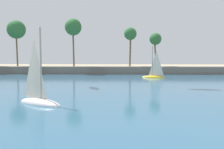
% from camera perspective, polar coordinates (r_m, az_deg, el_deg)
% --- Properties ---
extents(sea, '(220.00, 89.58, 0.06)m').
position_cam_1_polar(sea, '(53.73, 2.44, -0.14)').
color(sea, '#33607F').
rests_on(sea, ground).
extents(palm_headland, '(118.80, 6.43, 13.31)m').
position_cam_1_polar(palm_headland, '(58.48, 0.20, 4.42)').
color(palm_headland, slate).
rests_on(palm_headland, ground).
extents(sailboat_near_shore, '(4.80, 2.73, 6.67)m').
position_cam_1_polar(sailboat_near_shore, '(47.19, 9.97, -0.04)').
color(sailboat_near_shore, yellow).
rests_on(sailboat_near_shore, sea).
extents(sailboat_mid_bay, '(4.92, 3.79, 7.07)m').
position_cam_1_polar(sailboat_mid_bay, '(21.74, -17.08, -5.03)').
color(sailboat_mid_bay, white).
rests_on(sailboat_mid_bay, sea).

